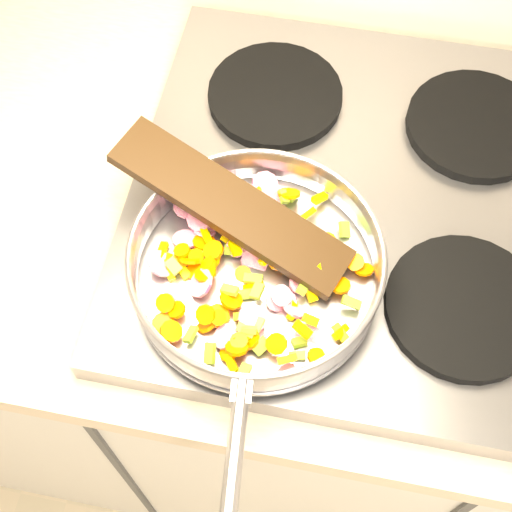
# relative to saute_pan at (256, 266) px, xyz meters

# --- Properties ---
(cooktop) EXTENTS (0.60, 0.60, 0.04)m
(cooktop) POSITION_rel_saute_pan_xyz_m (0.11, 0.16, -0.07)
(cooktop) COLOR #939399
(cooktop) RESTS_ON counter_top
(grate_fl) EXTENTS (0.19, 0.19, 0.02)m
(grate_fl) POSITION_rel_saute_pan_xyz_m (-0.03, 0.02, -0.04)
(grate_fl) COLOR black
(grate_fl) RESTS_ON cooktop
(grate_fr) EXTENTS (0.19, 0.19, 0.02)m
(grate_fr) POSITION_rel_saute_pan_xyz_m (0.25, 0.02, -0.04)
(grate_fr) COLOR black
(grate_fr) RESTS_ON cooktop
(grate_bl) EXTENTS (0.19, 0.19, 0.02)m
(grate_bl) POSITION_rel_saute_pan_xyz_m (-0.03, 0.30, -0.04)
(grate_bl) COLOR black
(grate_bl) RESTS_ON cooktop
(grate_br) EXTENTS (0.19, 0.19, 0.02)m
(grate_br) POSITION_rel_saute_pan_xyz_m (0.25, 0.30, -0.04)
(grate_br) COLOR black
(grate_br) RESTS_ON cooktop
(saute_pan) EXTENTS (0.34, 0.51, 0.06)m
(saute_pan) POSITION_rel_saute_pan_xyz_m (0.00, 0.00, 0.00)
(saute_pan) COLOR #9E9EA5
(saute_pan) RESTS_ON grate_fl
(vegetable_heap) EXTENTS (0.27, 0.28, 0.05)m
(vegetable_heap) POSITION_rel_saute_pan_xyz_m (-0.01, -0.01, -0.01)
(vegetable_heap) COLOR #81AE27
(vegetable_heap) RESTS_ON saute_pan
(wooden_spatula) EXTENTS (0.31, 0.17, 0.07)m
(wooden_spatula) POSITION_rel_saute_pan_xyz_m (-0.04, 0.06, 0.02)
(wooden_spatula) COLOR black
(wooden_spatula) RESTS_ON saute_pan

